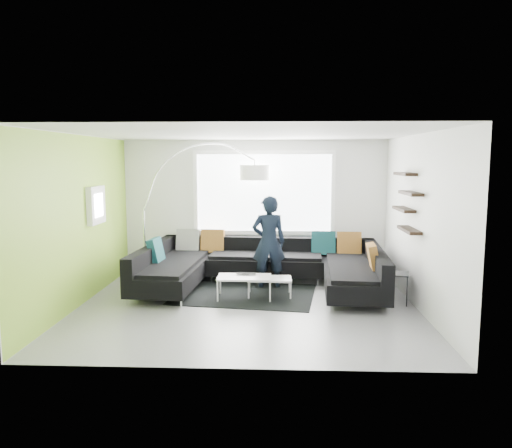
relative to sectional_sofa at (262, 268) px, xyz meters
The scene contains 9 objects.
ground 1.10m from the sectional_sofa, 101.59° to the right, with size 5.50×5.50×0.00m, color slate.
room_shell 1.61m from the sectional_sofa, 101.89° to the right, with size 5.54×5.04×2.82m.
sectional_sofa is the anchor object (origin of this frame).
rug 0.59m from the sectional_sofa, 132.37° to the right, with size 2.42×1.76×0.01m, color black.
coffee_table 0.54m from the sectional_sofa, 97.64° to the right, with size 1.20×0.70×0.39m, color white.
arc_lamp 2.72m from the sectional_sofa, 160.29° to the left, with size 2.51×0.62×2.73m, color silver, non-canonical shape.
side_table 2.40m from the sectional_sofa, 17.68° to the right, with size 0.37×0.37×0.51m, color black.
person 0.52m from the sectional_sofa, 61.35° to the left, with size 0.68×0.49×1.73m, color black.
laptop 0.55m from the sectional_sofa, 118.77° to the right, with size 0.35×0.23×0.03m, color black.
Camera 1 is at (0.49, -7.96, 2.40)m, focal length 35.00 mm.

